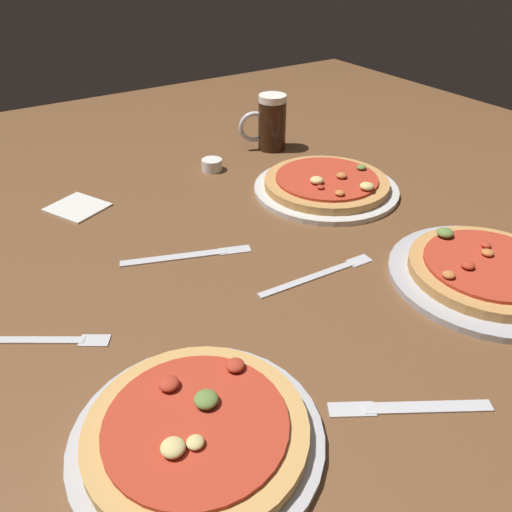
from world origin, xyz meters
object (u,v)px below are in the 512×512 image
(ramekin_sauce, at_px, (212,165))
(knife_spare, at_px, (409,407))
(pizza_plate_far, at_px, (326,185))
(pizza_plate_near, at_px, (487,272))
(beer_mug_dark, at_px, (270,123))
(napkin_folded, at_px, (77,206))
(knife_right, at_px, (188,255))
(fork_spare, at_px, (320,274))
(pizza_plate_side, at_px, (197,433))
(fork_left, at_px, (43,340))

(ramekin_sauce, xyz_separation_m, knife_spare, (-0.15, -0.79, -0.01))
(pizza_plate_far, bearing_deg, ramekin_sauce, 123.31)
(pizza_plate_near, height_order, knife_spare, pizza_plate_near)
(beer_mug_dark, relative_size, napkin_folded, 1.30)
(ramekin_sauce, distance_m, knife_right, 0.39)
(fork_spare, bearing_deg, pizza_plate_side, -150.85)
(pizza_plate_side, distance_m, fork_spare, 0.39)
(pizza_plate_near, height_order, knife_right, pizza_plate_near)
(beer_mug_dark, xyz_separation_m, napkin_folded, (-0.55, -0.06, -0.07))
(fork_left, height_order, fork_spare, same)
(pizza_plate_near, height_order, napkin_folded, pizza_plate_near)
(pizza_plate_side, relative_size, napkin_folded, 2.70)
(pizza_plate_far, height_order, napkin_folded, pizza_plate_far)
(knife_right, xyz_separation_m, knife_spare, (0.08, -0.47, -0.00))
(ramekin_sauce, relative_size, napkin_folded, 0.45)
(ramekin_sauce, height_order, napkin_folded, ramekin_sauce)
(fork_left, relative_size, knife_spare, 0.97)
(pizza_plate_far, xyz_separation_m, knife_spare, (-0.31, -0.55, -0.01))
(pizza_plate_side, distance_m, knife_spare, 0.27)
(napkin_folded, distance_m, fork_spare, 0.56)
(pizza_plate_near, distance_m, ramekin_sauce, 0.69)
(beer_mug_dark, height_order, fork_spare, beer_mug_dark)
(pizza_plate_far, relative_size, beer_mug_dark, 2.27)
(fork_spare, bearing_deg, beer_mug_dark, 64.16)
(pizza_plate_side, bearing_deg, pizza_plate_far, 38.26)
(knife_right, bearing_deg, pizza_plate_far, 10.57)
(fork_left, distance_m, fork_spare, 0.46)
(beer_mug_dark, distance_m, napkin_folded, 0.55)
(fork_left, relative_size, fork_spare, 0.79)
(pizza_plate_far, bearing_deg, napkin_folded, 155.58)
(ramekin_sauce, bearing_deg, beer_mug_dark, 11.63)
(ramekin_sauce, bearing_deg, knife_right, -125.42)
(fork_spare, bearing_deg, napkin_folded, 120.38)
(pizza_plate_far, xyz_separation_m, knife_right, (-0.39, -0.07, -0.01))
(ramekin_sauce, xyz_separation_m, napkin_folded, (-0.34, -0.02, -0.01))
(napkin_folded, bearing_deg, pizza_plate_far, -24.42)
(pizza_plate_side, relative_size, ramekin_sauce, 5.99)
(pizza_plate_near, distance_m, knife_spare, 0.35)
(pizza_plate_far, height_order, pizza_plate_side, same)
(pizza_plate_near, relative_size, knife_spare, 1.75)
(ramekin_sauce, bearing_deg, pizza_plate_side, -120.05)
(ramekin_sauce, bearing_deg, fork_left, -141.24)
(pizza_plate_near, height_order, pizza_plate_side, same)
(beer_mug_dark, height_order, fork_left, beer_mug_dark)
(pizza_plate_near, relative_size, beer_mug_dark, 2.29)
(beer_mug_dark, bearing_deg, knife_right, -139.97)
(pizza_plate_far, xyz_separation_m, fork_left, (-0.67, -0.16, -0.01))
(pizza_plate_far, height_order, fork_left, pizza_plate_far)
(pizza_plate_far, bearing_deg, pizza_plate_near, -88.36)
(pizza_plate_near, distance_m, pizza_plate_side, 0.58)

